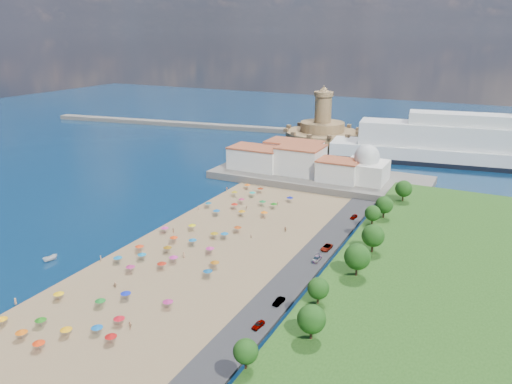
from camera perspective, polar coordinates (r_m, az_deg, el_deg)
The scene contains 13 objects.
ground at distance 154.63m, azimuth -5.51°, elevation -5.18°, with size 700.00×700.00×0.00m, color #071938.
terrace at distance 212.43m, azimuth 7.27°, elevation 1.68°, with size 90.00×36.00×3.00m, color #59544C.
jetty at distance 251.60m, azimuth 5.24°, elevation 4.25°, with size 18.00×70.00×2.40m, color #59544C.
breakwater at distance 335.86m, azimuth -7.69°, elevation 7.65°, with size 200.00×7.00×2.60m, color #59544C.
waterfront_buildings at distance 215.81m, azimuth 4.13°, elevation 3.79°, with size 57.00×29.00×11.00m.
domed_building at distance 203.14m, azimuth 12.48°, elevation 2.83°, with size 16.00×16.00×15.00m.
fortress at distance 277.95m, azimuth 7.57°, elevation 6.64°, with size 40.00×40.00×32.40m.
cruise_ship at distance 254.67m, azimuth 23.95°, elevation 4.68°, with size 137.04×38.63×29.60m.
beach_parasols at distance 146.53m, azimuth -8.02°, elevation -5.71°, with size 30.43×114.72×2.20m.
beachgoers at distance 153.70m, azimuth -6.23°, elevation -4.90°, with size 39.56×97.25×1.81m.
moored_boats at distance 139.45m, azimuth -26.28°, elevation -9.42°, with size 8.84×34.87×1.62m.
parked_cars at distance 137.95m, azimuth 6.91°, elevation -7.59°, with size 2.58×75.72×1.34m.
hillside_trees at distance 129.21m, azimuth 12.09°, elevation -5.39°, with size 12.64×105.85×7.89m.
Camera 1 is at (76.64, -119.86, 60.58)m, focal length 35.00 mm.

